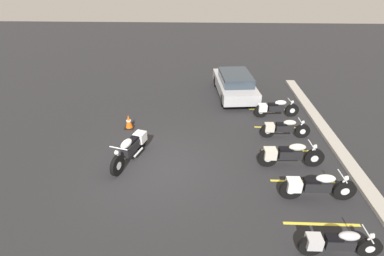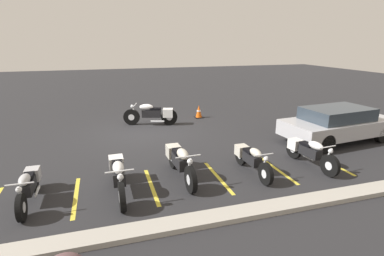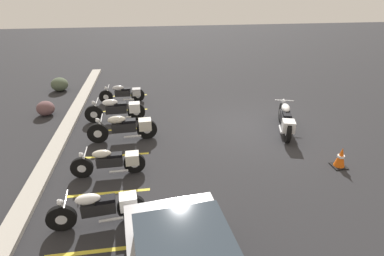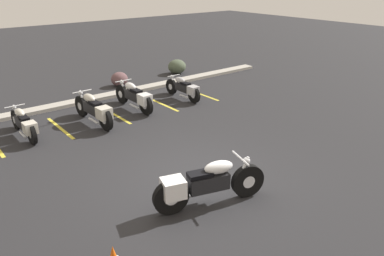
% 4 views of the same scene
% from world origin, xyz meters
% --- Properties ---
extents(ground, '(60.00, 60.00, 0.00)m').
position_xyz_m(ground, '(0.00, 0.00, 0.00)').
color(ground, '#262628').
extents(motorcycle_white_featured, '(2.34, 1.00, 0.95)m').
position_xyz_m(motorcycle_white_featured, '(-0.51, -1.02, 0.50)').
color(motorcycle_white_featured, black).
rests_on(motorcycle_white_featured, ground).
extents(parked_bike_0, '(0.60, 2.09, 0.82)m').
position_xyz_m(parked_bike_0, '(-4.22, 4.84, 0.44)').
color(parked_bike_0, black).
rests_on(parked_bike_0, ground).
extents(parked_bike_1, '(0.56, 2.01, 0.79)m').
position_xyz_m(parked_bike_1, '(-2.31, 4.80, 0.42)').
color(parked_bike_1, black).
rests_on(parked_bike_1, ground).
extents(parked_bike_2, '(0.65, 2.30, 0.91)m').
position_xyz_m(parked_bike_2, '(-0.29, 4.52, 0.48)').
color(parked_bike_2, black).
rests_on(parked_bike_2, ground).
extents(parked_bike_3, '(0.64, 2.27, 0.89)m').
position_xyz_m(parked_bike_3, '(1.38, 4.90, 0.47)').
color(parked_bike_3, black).
rests_on(parked_bike_3, ground).
extents(parked_bike_4, '(0.56, 1.99, 0.78)m').
position_xyz_m(parked_bike_4, '(3.41, 4.79, 0.42)').
color(parked_bike_4, black).
rests_on(parked_bike_4, ground).
extents(car_silver, '(4.46, 2.22, 1.29)m').
position_xyz_m(car_silver, '(-6.73, 3.20, 0.68)').
color(car_silver, black).
rests_on(car_silver, ground).
extents(concrete_curb, '(18.00, 0.50, 0.12)m').
position_xyz_m(concrete_curb, '(0.00, 6.76, 0.06)').
color(concrete_curb, '#A8A399').
rests_on(concrete_curb, ground).
extents(traffic_cone, '(0.40, 0.40, 0.62)m').
position_xyz_m(traffic_cone, '(-2.87, -1.67, 0.29)').
color(traffic_cone, black).
rests_on(traffic_cone, ground).
extents(stall_line_0, '(0.10, 2.10, 0.00)m').
position_xyz_m(stall_line_0, '(-5.01, 4.86, 0.00)').
color(stall_line_0, gold).
rests_on(stall_line_0, ground).
extents(stall_line_1, '(0.10, 2.10, 0.00)m').
position_xyz_m(stall_line_1, '(-3.16, 4.86, 0.00)').
color(stall_line_1, gold).
rests_on(stall_line_1, ground).
extents(stall_line_2, '(0.10, 2.10, 0.00)m').
position_xyz_m(stall_line_2, '(-1.30, 4.86, 0.00)').
color(stall_line_2, gold).
rests_on(stall_line_2, ground).
extents(stall_line_3, '(0.10, 2.10, 0.00)m').
position_xyz_m(stall_line_3, '(0.56, 4.86, 0.00)').
color(stall_line_3, gold).
rests_on(stall_line_3, ground).
extents(stall_line_4, '(0.10, 2.10, 0.00)m').
position_xyz_m(stall_line_4, '(2.41, 4.86, 0.00)').
color(stall_line_4, gold).
rests_on(stall_line_4, ground).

